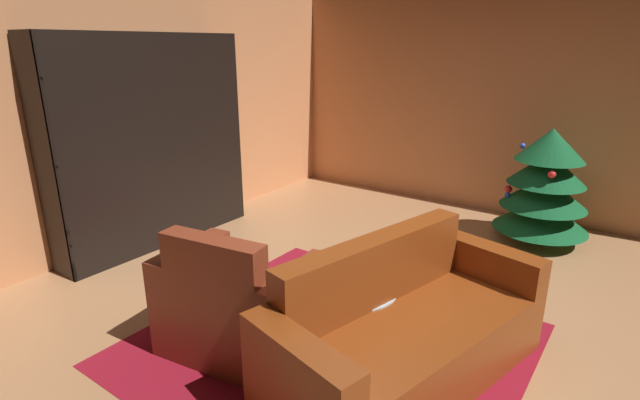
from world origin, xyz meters
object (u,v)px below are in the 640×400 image
coffee_table (353,294)px  book_stack_on_table (347,280)px  bottle_on_table (367,267)px  decorated_tree (545,186)px  armchair_red (240,309)px  bookshelf_unit (160,143)px  couch_red (404,334)px

coffee_table → book_stack_on_table: 0.11m
bottle_on_table → decorated_tree: size_ratio=0.18×
bottle_on_table → armchair_red: bearing=-129.3°
bookshelf_unit → coffee_table: bearing=-10.4°
coffee_table → bottle_on_table: size_ratio=2.80×
armchair_red → couch_red: (0.98, 0.40, -0.02)m
bookshelf_unit → bottle_on_table: size_ratio=9.65×
couch_red → book_stack_on_table: couch_red is taller
couch_red → book_stack_on_table: bearing=167.7°
coffee_table → couch_red: bearing=-14.8°
armchair_red → book_stack_on_table: armchair_red is taller
armchair_red → couch_red: bearing=22.1°
coffee_table → bottle_on_table: (0.01, 0.17, 0.13)m
coffee_table → bookshelf_unit: bearing=169.6°
armchair_red → coffee_table: (0.55, 0.51, 0.06)m
couch_red → armchair_red: bearing=-157.9°
bookshelf_unit → coffee_table: (2.58, -0.48, -0.65)m
couch_red → decorated_tree: (0.19, 2.78, 0.30)m
bottle_on_table → couch_red: bearing=-33.4°
couch_red → coffee_table: 0.46m
bookshelf_unit → couch_red: bookshelf_unit is taller
armchair_red → bookshelf_unit: bearing=154.0°
decorated_tree → bookshelf_unit: bearing=-145.7°
book_stack_on_table → bottle_on_table: size_ratio=1.09×
armchair_red → book_stack_on_table: 0.73m
couch_red → book_stack_on_table: 0.52m
armchair_red → coffee_table: bearing=43.3°
couch_red → bottle_on_table: (-0.43, 0.28, 0.22)m
armchair_red → decorated_tree: bearing=69.7°
couch_red → coffee_table: (-0.44, 0.12, 0.08)m
coffee_table → book_stack_on_table: book_stack_on_table is taller
bookshelf_unit → book_stack_on_table: size_ratio=8.87×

